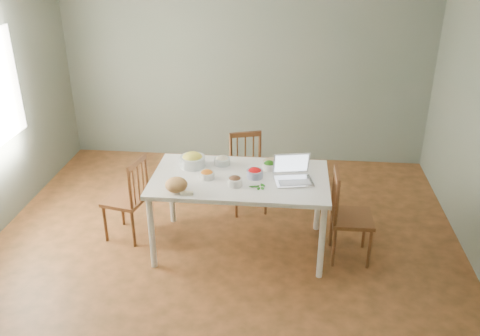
# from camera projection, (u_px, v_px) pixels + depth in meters

# --- Properties ---
(floor) EXTENTS (5.00, 5.00, 0.00)m
(floor) POSITION_uv_depth(u_px,v_px,m) (222.00, 255.00, 5.25)
(floor) COLOR #422C14
(floor) RESTS_ON ground
(wall_back) EXTENTS (5.00, 0.00, 2.70)m
(wall_back) POSITION_uv_depth(u_px,v_px,m) (245.00, 65.00, 6.92)
(wall_back) COLOR slate
(wall_back) RESTS_ON ground
(wall_front) EXTENTS (5.00, 0.00, 2.70)m
(wall_front) POSITION_uv_depth(u_px,v_px,m) (148.00, 326.00, 2.43)
(wall_front) COLOR slate
(wall_front) RESTS_ON ground
(dining_table) EXTENTS (1.74, 0.98, 0.82)m
(dining_table) POSITION_uv_depth(u_px,v_px,m) (240.00, 213.00, 5.23)
(dining_table) COLOR white
(dining_table) RESTS_ON floor
(chair_far) EXTENTS (0.50, 0.49, 0.92)m
(chair_far) POSITION_uv_depth(u_px,v_px,m) (248.00, 174.00, 5.92)
(chair_far) COLOR #5F2D15
(chair_far) RESTS_ON floor
(chair_left) EXTENTS (0.47, 0.48, 0.93)m
(chair_left) POSITION_uv_depth(u_px,v_px,m) (125.00, 198.00, 5.40)
(chair_left) COLOR #5F2D15
(chair_left) RESTS_ON floor
(chair_right) EXTENTS (0.41, 0.43, 0.95)m
(chair_right) POSITION_uv_depth(u_px,v_px,m) (352.00, 216.00, 5.04)
(chair_right) COLOR #5F2D15
(chair_right) RESTS_ON floor
(bread_boule) EXTENTS (0.25, 0.25, 0.14)m
(bread_boule) POSITION_uv_depth(u_px,v_px,m) (176.00, 185.00, 4.75)
(bread_boule) COLOR tan
(bread_boule) RESTS_ON dining_table
(butter_stick) EXTENTS (0.12, 0.04, 0.03)m
(butter_stick) POSITION_uv_depth(u_px,v_px,m) (187.00, 193.00, 4.72)
(butter_stick) COLOR beige
(butter_stick) RESTS_ON dining_table
(bowl_squash) EXTENTS (0.31, 0.31, 0.15)m
(bowl_squash) POSITION_uv_depth(u_px,v_px,m) (193.00, 160.00, 5.24)
(bowl_squash) COLOR yellow
(bowl_squash) RESTS_ON dining_table
(bowl_carrot) EXTENTS (0.16, 0.16, 0.08)m
(bowl_carrot) POSITION_uv_depth(u_px,v_px,m) (207.00, 174.00, 5.01)
(bowl_carrot) COLOR orange
(bowl_carrot) RESTS_ON dining_table
(bowl_onion) EXTENTS (0.18, 0.18, 0.09)m
(bowl_onion) POSITION_uv_depth(u_px,v_px,m) (222.00, 160.00, 5.30)
(bowl_onion) COLOR beige
(bowl_onion) RESTS_ON dining_table
(bowl_mushroom) EXTENTS (0.16, 0.16, 0.09)m
(bowl_mushroom) POSITION_uv_depth(u_px,v_px,m) (235.00, 181.00, 4.87)
(bowl_mushroom) COLOR #38271A
(bowl_mushroom) RESTS_ON dining_table
(bowl_redpep) EXTENTS (0.20, 0.20, 0.10)m
(bowl_redpep) POSITION_uv_depth(u_px,v_px,m) (255.00, 173.00, 5.03)
(bowl_redpep) COLOR #CE0B00
(bowl_redpep) RESTS_ON dining_table
(bowl_broccoli) EXTENTS (0.18, 0.18, 0.09)m
(bowl_broccoli) POSITION_uv_depth(u_px,v_px,m) (269.00, 165.00, 5.20)
(bowl_broccoli) COLOR black
(bowl_broccoli) RESTS_ON dining_table
(flatbread) EXTENTS (0.21, 0.21, 0.02)m
(flatbread) POSITION_uv_depth(u_px,v_px,m) (273.00, 162.00, 5.35)
(flatbread) COLOR #DDC08A
(flatbread) RESTS_ON dining_table
(basil_bunch) EXTENTS (0.18, 0.18, 0.02)m
(basil_bunch) POSITION_uv_depth(u_px,v_px,m) (257.00, 186.00, 4.86)
(basil_bunch) COLOR #1C6516
(basil_bunch) RESTS_ON dining_table
(laptop) EXTENTS (0.41, 0.38, 0.25)m
(laptop) POSITION_uv_depth(u_px,v_px,m) (294.00, 171.00, 4.90)
(laptop) COLOR silver
(laptop) RESTS_ON dining_table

